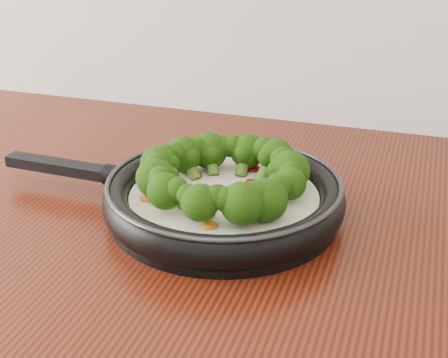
% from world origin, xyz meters
% --- Properties ---
extents(skillet, '(0.46, 0.30, 0.08)m').
position_xyz_m(skillet, '(0.10, 1.13, 0.93)').
color(skillet, black).
rests_on(skillet, counter).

